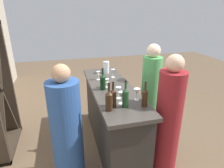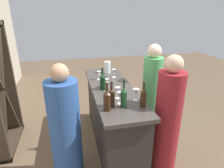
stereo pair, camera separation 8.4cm
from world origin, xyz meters
name	(u,v)px [view 1 (the left image)]	position (x,y,z in m)	size (l,w,h in m)	color
ground_plane	(112,143)	(0.00, 0.00, 0.00)	(12.00, 12.00, 0.00)	brown
bar_counter	(112,116)	(0.00, 0.00, 0.50)	(1.96, 0.60, 1.00)	#2A2723
wine_bottle_leftmost_amber_brown	(145,97)	(-0.67, -0.22, 1.11)	(0.07, 0.07, 0.31)	#331E0F
wine_bottle_second_left_amber_brown	(109,100)	(-0.66, 0.21, 1.12)	(0.08, 0.08, 0.33)	#331E0F
wine_bottle_center_olive_green	(125,97)	(-0.63, 0.01, 1.12)	(0.07, 0.07, 0.33)	#193D1E
wine_bottle_second_right_amber_brown	(113,97)	(-0.57, 0.14, 1.11)	(0.08, 0.08, 0.30)	#331E0F
wine_bottle_rightmost_dark_green	(103,82)	(-0.05, 0.15, 1.12)	(0.08, 0.08, 0.32)	black
wine_glass_near_left	(137,92)	(-0.49, -0.19, 1.11)	(0.08, 0.08, 0.15)	white
wine_glass_near_center	(113,71)	(0.42, -0.13, 1.10)	(0.07, 0.07, 0.14)	white
wine_glass_near_right	(118,91)	(-0.39, 0.02, 1.11)	(0.07, 0.07, 0.16)	white
wine_glass_far_left	(121,95)	(-0.54, 0.03, 1.11)	(0.07, 0.07, 0.16)	white
wine_glass_far_center	(106,81)	(0.02, 0.08, 1.09)	(0.08, 0.08, 0.13)	white
wine_glass_far_right	(98,74)	(0.37, 0.13, 1.09)	(0.07, 0.07, 0.14)	white
water_pitcher	(106,67)	(0.69, -0.07, 1.10)	(0.11, 0.11, 0.21)	silver
person_left_guest	(150,94)	(0.16, -0.71, 0.74)	(0.38, 0.38, 1.58)	#4CA559
person_center_guest	(168,121)	(-0.69, -0.55, 0.75)	(0.34, 0.34, 1.61)	maroon
person_right_guest	(67,131)	(-0.50, 0.70, 0.70)	(0.41, 0.41, 1.53)	#284C8C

